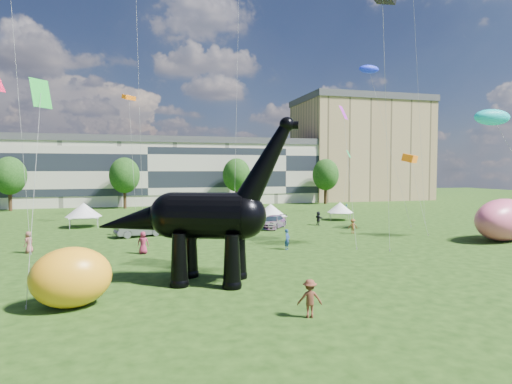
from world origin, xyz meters
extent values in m
plane|color=#16330C|center=(0.00, 0.00, 0.00)|extent=(220.00, 220.00, 0.00)
cube|color=beige|center=(-8.00, 62.00, 6.00)|extent=(78.00, 11.00, 12.00)
cube|color=tan|center=(40.00, 65.00, 11.00)|extent=(28.00, 18.00, 22.00)
cylinder|color=#382314|center=(-30.00, 53.00, 1.60)|extent=(0.56, 0.56, 3.20)
ellipsoid|color=#14380F|center=(-30.00, 53.00, 6.32)|extent=(5.20, 5.20, 6.24)
cylinder|color=#382314|center=(-12.00, 53.00, 1.60)|extent=(0.56, 0.56, 3.20)
ellipsoid|color=#14380F|center=(-12.00, 53.00, 6.32)|extent=(5.20, 5.20, 6.24)
cylinder|color=#382314|center=(8.00, 53.00, 1.60)|extent=(0.56, 0.56, 3.20)
ellipsoid|color=#14380F|center=(8.00, 53.00, 6.32)|extent=(5.20, 5.20, 6.24)
cylinder|color=#382314|center=(26.00, 53.00, 1.60)|extent=(0.56, 0.56, 3.20)
ellipsoid|color=#14380F|center=(26.00, 53.00, 6.32)|extent=(5.20, 5.20, 6.24)
cone|color=black|center=(-7.12, -0.09, 1.55)|extent=(1.39, 1.39, 3.10)
sphere|color=black|center=(-7.12, -0.09, 0.19)|extent=(1.14, 1.14, 1.14)
cone|color=black|center=(-6.27, 2.02, 1.55)|extent=(1.39, 1.39, 3.10)
sphere|color=black|center=(-6.27, 2.02, 0.19)|extent=(1.14, 1.14, 1.14)
cone|color=black|center=(-4.24, -1.25, 1.55)|extent=(1.39, 1.39, 3.10)
sphere|color=black|center=(-4.24, -1.25, 0.19)|extent=(1.14, 1.14, 1.14)
cone|color=black|center=(-3.39, 0.86, 1.55)|extent=(1.39, 1.39, 3.10)
sphere|color=black|center=(-3.39, 0.86, 0.19)|extent=(1.14, 1.14, 1.14)
cylinder|color=black|center=(-5.35, 0.42, 4.03)|extent=(5.07, 4.21, 2.79)
sphere|color=black|center=(-7.37, 1.23, 4.03)|extent=(2.79, 2.79, 2.79)
sphere|color=black|center=(-3.34, -0.39, 4.03)|extent=(2.69, 2.69, 2.69)
cone|color=black|center=(-2.16, -0.86, 7.03)|extent=(4.19, 2.89, 5.48)
sphere|color=black|center=(-0.99, -1.33, 9.41)|extent=(0.87, 0.87, 0.87)
cylinder|color=black|center=(-0.70, -1.45, 9.35)|extent=(0.84, 0.69, 0.46)
cone|color=black|center=(-9.35, 2.03, 3.69)|extent=(5.89, 4.06, 3.04)
imported|color=silver|center=(-9.41, 26.29, 0.78)|extent=(2.69, 4.84, 1.56)
imported|color=slate|center=(-9.38, 19.76, 0.81)|extent=(5.20, 3.07, 1.62)
imported|color=white|center=(-4.62, 22.37, 0.76)|extent=(5.94, 3.79, 1.53)
imported|color=#595960|center=(5.47, 22.10, 0.73)|extent=(4.67, 5.23, 1.46)
cube|color=white|center=(6.19, 25.32, 1.07)|extent=(3.74, 3.74, 0.12)
cone|color=white|center=(6.19, 25.32, 1.84)|extent=(4.74, 4.74, 1.45)
cylinder|color=#999999|center=(5.39, 23.58, 0.53)|extent=(0.06, 0.06, 1.07)
cylinder|color=#999999|center=(7.93, 24.52, 0.53)|extent=(0.06, 0.06, 1.07)
cylinder|color=#999999|center=(4.44, 26.12, 0.53)|extent=(0.06, 0.06, 1.07)
cylinder|color=#999999|center=(6.98, 27.07, 0.53)|extent=(0.06, 0.06, 1.07)
cube|color=white|center=(16.63, 27.50, 0.99)|extent=(3.52, 3.52, 0.11)
cone|color=white|center=(16.63, 27.50, 1.71)|extent=(4.46, 4.46, 1.35)
cylinder|color=#999999|center=(14.99, 26.80, 0.50)|extent=(0.05, 0.05, 0.99)
cylinder|color=#999999|center=(17.33, 25.86, 0.50)|extent=(0.05, 0.05, 0.99)
cylinder|color=#999999|center=(15.93, 29.14, 0.50)|extent=(0.05, 0.05, 0.99)
cylinder|color=#999999|center=(18.27, 28.20, 0.50)|extent=(0.05, 0.05, 0.99)
cube|color=silver|center=(-15.82, 28.84, 1.19)|extent=(3.62, 3.62, 0.13)
cone|color=silver|center=(-15.82, 28.84, 2.06)|extent=(4.58, 4.58, 1.63)
cylinder|color=#999999|center=(-17.14, 27.16, 0.60)|extent=(0.07, 0.07, 1.19)
cylinder|color=#999999|center=(-14.13, 27.52, 0.60)|extent=(0.07, 0.07, 1.19)
cylinder|color=#999999|center=(-17.50, 30.17, 0.60)|extent=(0.07, 0.07, 1.19)
cylinder|color=#999999|center=(-14.49, 30.53, 0.60)|extent=(0.07, 0.07, 1.19)
ellipsoid|color=#F55F88|center=(24.25, 8.15, 2.01)|extent=(8.95, 6.64, 4.02)
ellipsoid|color=#FFA21A|center=(-12.58, -2.49, 1.49)|extent=(4.46, 3.79, 2.98)
imported|color=navy|center=(2.73, 9.19, 0.87)|extent=(0.73, 0.75, 1.74)
imported|color=brown|center=(-1.79, -6.92, 0.88)|extent=(1.26, 0.88, 1.77)
imported|color=#915248|center=(-18.09, 13.16, 0.89)|extent=(0.89, 1.03, 1.78)
imported|color=#9C582A|center=(12.45, 15.95, 0.79)|extent=(1.12, 0.78, 1.58)
imported|color=#398F5D|center=(-11.75, 21.52, 0.79)|extent=(0.79, 0.90, 1.57)
imported|color=#2D6772|center=(20.91, 34.09, 0.78)|extent=(0.58, 0.68, 1.56)
imported|color=#663272|center=(-4.72, 28.42, 0.78)|extent=(0.98, 0.66, 1.55)
imported|color=#9B2646|center=(-9.11, 10.39, 0.91)|extent=(0.94, 0.66, 1.82)
imported|color=black|center=(11.66, 23.23, 0.85)|extent=(0.69, 1.63, 1.70)
cube|color=orange|center=(19.95, 16.97, 8.06)|extent=(2.81, 2.76, 1.07)
plane|color=green|center=(22.71, 36.98, 9.27)|extent=(1.31, 1.36, 1.16)
plane|color=purple|center=(9.81, 13.13, 12.31)|extent=(1.47, 1.49, 1.33)
ellipsoid|color=#0BA8AC|center=(23.47, 9.11, 11.82)|extent=(4.03, 4.02, 1.53)
cube|color=orange|center=(-10.52, 30.39, 15.66)|extent=(1.76, 1.76, 0.68)
ellipsoid|color=#1526E1|center=(19.22, 24.94, 19.67)|extent=(2.44, 2.97, 1.06)
plane|color=green|center=(-15.28, 5.11, 11.63)|extent=(1.53, 1.68, 1.85)
camera|label=1|loc=(-9.18, -24.92, 6.79)|focal=30.00mm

